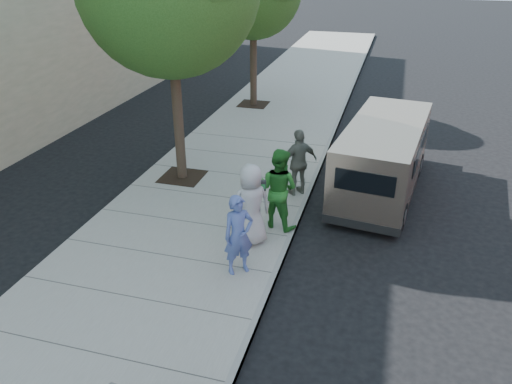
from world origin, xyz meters
TOP-DOWN VIEW (x-y plane):
  - ground at (0.00, 0.00)m, footprint 120.00×120.00m
  - sidewalk at (-1.00, 0.00)m, footprint 5.00×60.00m
  - curb_face at (1.44, 0.00)m, footprint 0.12×60.00m
  - parking_meter at (0.77, -0.26)m, footprint 0.32×0.17m
  - van at (3.31, 3.26)m, footprint 2.46×5.65m
  - person_officer at (0.71, -1.61)m, footprint 0.75×0.72m
  - person_green_shirt at (1.05, 0.44)m, footprint 1.14×1.00m
  - person_gray_shirt at (0.63, -0.47)m, footprint 1.11×1.06m
  - person_striped_polo at (1.17, 2.26)m, footprint 1.11×1.04m

SIDE VIEW (x-z plane):
  - ground at x=0.00m, z-range 0.00..0.00m
  - sidewalk at x=-1.00m, z-range 0.00..0.15m
  - curb_face at x=1.44m, z-range -0.01..0.15m
  - person_officer at x=0.71m, z-range 0.15..1.89m
  - person_striped_polo at x=1.17m, z-range 0.15..1.98m
  - van at x=3.31m, z-range 0.06..2.09m
  - person_gray_shirt at x=0.63m, z-range 0.15..2.06m
  - person_green_shirt at x=1.05m, z-range 0.15..2.13m
  - parking_meter at x=0.77m, z-range 0.48..1.96m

